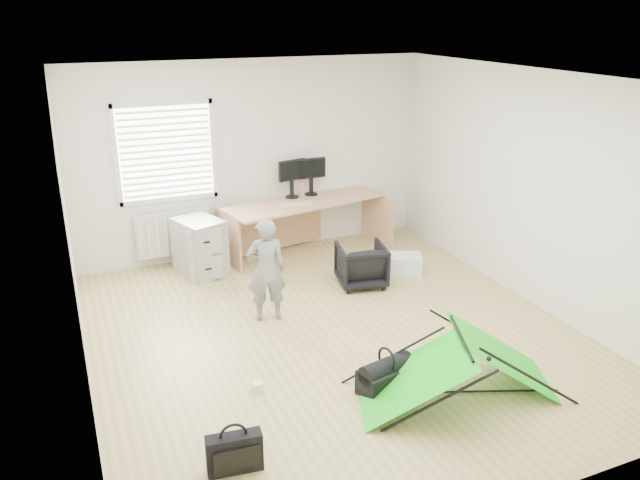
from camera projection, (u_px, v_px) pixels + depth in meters
name	position (u px, v px, depth m)	size (l,w,h in m)	color
ground	(334.00, 334.00, 6.75)	(5.50, 5.50, 0.00)	tan
back_wall	(254.00, 159.00, 8.65)	(5.00, 0.02, 2.70)	silver
window	(166.00, 153.00, 8.11)	(1.20, 0.06, 1.20)	silver
radiator	(173.00, 233.00, 8.46)	(1.00, 0.12, 0.60)	silver
desk	(306.00, 227.00, 8.85)	(2.31, 0.73, 0.79)	tan
filing_cabinet	(200.00, 247.00, 8.17)	(0.48, 0.64, 0.75)	#A7ABAD
monitor_left	(292.00, 184.00, 8.79)	(0.42, 0.09, 0.40)	black
monitor_right	(311.00, 181.00, 8.92)	(0.42, 0.09, 0.40)	black
keyboard	(296.00, 204.00, 8.55)	(0.43, 0.15, 0.02)	beige
thermos	(302.00, 190.00, 8.82)	(0.06, 0.06, 0.23)	#AD616C
office_chair	(361.00, 265.00, 7.87)	(0.58, 0.59, 0.54)	black
person	(266.00, 270.00, 6.88)	(0.44, 0.29, 1.20)	slate
kite	(459.00, 366.00, 5.61)	(1.87, 0.82, 0.58)	#12C313
storage_crate	(403.00, 264.00, 8.25)	(0.46, 0.32, 0.26)	silver
tote_bag	(210.00, 265.00, 8.08)	(0.31, 0.14, 0.37)	teal
laptop_bag	(234.00, 453.00, 4.70)	(0.42, 0.13, 0.32)	black
white_box	(257.00, 387.00, 5.73)	(0.09, 0.09, 0.09)	silver
duffel_bag	(386.00, 379.00, 5.73)	(0.52, 0.27, 0.23)	black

